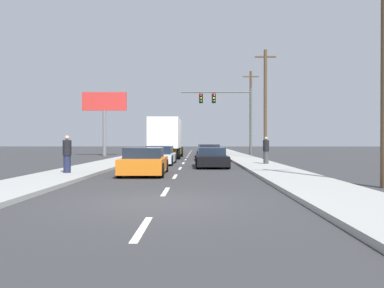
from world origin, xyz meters
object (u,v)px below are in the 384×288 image
Objects in this scene: car_white at (160,156)px; roadside_billboard at (104,110)px; pedestrian_mid_block at (266,150)px; car_black at (211,158)px; traffic_signal_mast at (222,105)px; box_truck at (166,136)px; car_red at (209,153)px; car_orange at (144,162)px; utility_pole_mid at (265,103)px; pedestrian_near_corner at (67,154)px; car_blue at (207,151)px; utility_pole_far at (251,112)px.

car_white is 0.71× the size of roadside_billboard.
car_black is at bearing -164.95° from pedestrian_mid_block.
traffic_signal_mast is 4.43× the size of pedestrian_mid_block.
box_truck is 1.10× the size of traffic_signal_mast.
car_red is 7.87m from car_black.
car_white is at bearing 90.31° from car_orange.
box_truck reaches higher than car_black.
utility_pole_mid reaches higher than car_red.
car_black is 11.59m from utility_pole_mid.
pedestrian_near_corner reaches higher than car_orange.
car_blue is at bearing 89.73° from car_black.
traffic_signal_mast is (5.10, 14.75, 4.76)m from car_white.
car_red is 10.77m from traffic_signal_mast.
car_red is at bearing -100.07° from traffic_signal_mast.
car_white is at bearing -139.65° from utility_pole_mid.
utility_pole_mid is (4.80, 1.75, 4.17)m from car_red.
car_red is 14.34m from roadside_billboard.
car_white is 1.01× the size of car_black.
car_orange is 2.50× the size of pedestrian_near_corner.
roadside_billboard is (-10.51, 2.32, 4.21)m from car_blue.
car_orange is at bearing -136.65° from pedestrian_mid_block.
pedestrian_mid_block is (6.73, -1.72, 0.41)m from car_white.
box_truck is 1.94× the size of car_blue.
utility_pole_far is 1.43× the size of roadside_billboard.
roadside_billboard is 21.31m from pedestrian_mid_block.
car_blue is 9.18m from utility_pole_far.
car_black is 21.71m from utility_pole_far.
utility_pole_far is (3.40, 3.25, -0.49)m from traffic_signal_mast.
utility_pole_mid reaches higher than roadside_billboard.
car_white is at bearing -109.07° from traffic_signal_mast.
utility_pole_far is at bearing 14.33° from roadside_billboard.
car_orange is 3.44m from pedestrian_near_corner.
box_truck is at bearing 80.07° from pedestrian_near_corner.
pedestrian_near_corner is at bearing -108.26° from car_blue.
box_truck is 4.88× the size of pedestrian_mid_block.
car_red is 0.70× the size of roadside_billboard.
traffic_signal_mast reaches higher than car_red.
box_truck is 9.10m from utility_pole_mid.
box_truck reaches higher than car_orange.
car_blue is 0.45× the size of utility_pole_far.
utility_pole_mid is 5.53× the size of pedestrian_mid_block.
roadside_billboard is at bearing 140.23° from car_red.
pedestrian_near_corner reaches higher than car_red.
utility_pole_far is at bearing 43.64° from traffic_signal_mast.
pedestrian_mid_block is at bearing -99.66° from utility_pole_mid.
pedestrian_near_corner is (-11.82, -26.62, -3.87)m from utility_pole_far.
box_truck is 4.90× the size of pedestrian_near_corner.
utility_pole_mid is at bearing -44.25° from car_blue.
box_truck is at bearing 168.73° from utility_pole_mid.
utility_pole_mid is (8.17, 15.01, 4.19)m from car_orange.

